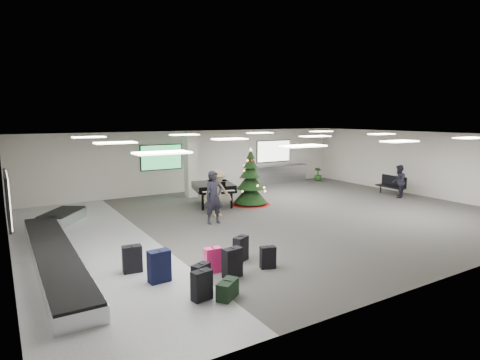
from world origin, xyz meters
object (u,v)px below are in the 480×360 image
bench (392,184)px  potted_plant_right (318,174)px  traveler_a (214,197)px  potted_plant_left (255,179)px  baggage_carousel (56,246)px  pink_suitcase (213,260)px  traveler_b (217,193)px  traveler_bench (399,181)px  grand_piano (214,187)px  service_counter (276,174)px  christmas_tree (251,185)px

bench → potted_plant_right: size_ratio=1.84×
traveler_a → potted_plant_left: traveler_a is taller
bench → baggage_carousel: bearing=-174.2°
pink_suitcase → traveler_b: (2.84, 5.06, 0.62)m
pink_suitcase → traveler_bench: traveler_bench is taller
grand_piano → service_counter: bearing=44.6°
grand_piano → bench: bearing=-0.6°
potted_plant_right → potted_plant_left: bearing=178.0°
bench → traveler_b: size_ratio=0.83×
potted_plant_right → service_counter: bearing=168.1°
christmas_tree → potted_plant_right: bearing=25.8°
baggage_carousel → christmas_tree: size_ratio=3.74×
potted_plant_right → traveler_b: bearing=-153.8°
grand_piano → traveler_bench: 9.09m
grand_piano → traveler_b: traveler_b is taller
pink_suitcase → bench: (12.53, 4.45, 0.22)m
traveler_bench → potted_plant_left: size_ratio=1.80×
baggage_carousel → potted_plant_right: 16.77m
bench → traveler_bench: 0.81m
potted_plant_left → traveler_bench: bearing=-54.8°
traveler_a → baggage_carousel: bearing=-175.0°
baggage_carousel → grand_piano: size_ratio=4.02×
grand_piano → potted_plant_left: bearing=50.6°
service_counter → potted_plant_right: (2.76, -0.58, -0.12)m
baggage_carousel → traveler_b: traveler_b is taller
baggage_carousel → traveler_b: (6.05, 1.44, 0.73)m
pink_suitcase → bench: 13.30m
traveler_a → bench: bearing=0.1°
potted_plant_right → christmas_tree: bearing=-154.2°
christmas_tree → potted_plant_left: size_ratio=2.90×
christmas_tree → potted_plant_right: christmas_tree is taller
service_counter → potted_plant_right: service_counter is taller
service_counter → pink_suitcase: size_ratio=6.09×
traveler_bench → traveler_b: bearing=-39.8°
baggage_carousel → bench: 15.76m
service_counter → bench: size_ratio=2.61×
pink_suitcase → traveler_bench: (12.16, 3.78, 0.48)m
service_counter → traveler_a: 9.62m
baggage_carousel → potted_plant_left: bearing=29.8°
traveler_bench → potted_plant_right: size_ratio=1.91×
grand_piano → traveler_bench: size_ratio=1.49×
baggage_carousel → potted_plant_left: 12.71m
pink_suitcase → potted_plant_right: 15.78m
traveler_b → potted_plant_left: (4.98, 4.87, -0.49)m
baggage_carousel → traveler_a: (5.45, 0.59, 0.77)m
grand_piano → traveler_bench: traveler_bench is taller
pink_suitcase → grand_piano: size_ratio=0.28×
grand_piano → baggage_carousel: bearing=-140.4°
baggage_carousel → traveler_bench: bearing=0.6°
traveler_b → baggage_carousel: bearing=-167.3°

